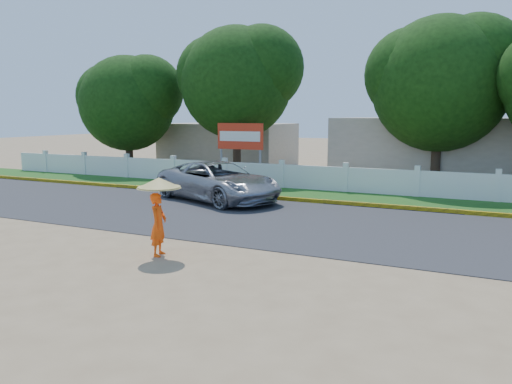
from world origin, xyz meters
TOP-DOWN VIEW (x-y plane):
  - ground at (0.00, 0.00)m, footprint 120.00×120.00m
  - road at (0.00, 4.50)m, footprint 60.00×7.00m
  - grass_verge at (0.00, 9.75)m, footprint 60.00×3.50m
  - curb at (0.00, 8.05)m, footprint 40.00×0.18m
  - fence at (0.00, 11.20)m, footprint 40.00×0.10m
  - building_near at (3.00, 18.00)m, footprint 10.00×6.00m
  - building_far at (-10.00, 19.00)m, footprint 8.00×5.00m
  - vehicle at (-3.95, 6.91)m, footprint 6.11×4.47m
  - monk_with_parasol at (-1.41, -0.45)m, footprint 1.04×1.04m
  - billboard at (-5.72, 12.30)m, footprint 2.50×0.13m
  - tree_row at (1.41, 14.25)m, footprint 33.76×7.38m

SIDE VIEW (x-z plane):
  - ground at x=0.00m, z-range 0.00..0.00m
  - road at x=0.00m, z-range 0.00..0.02m
  - grass_verge at x=0.00m, z-range 0.00..0.03m
  - curb at x=0.00m, z-range 0.00..0.16m
  - fence at x=0.00m, z-range 0.00..1.10m
  - vehicle at x=-3.95m, z-range 0.00..1.54m
  - monk_with_parasol at x=-1.41m, z-range 0.29..2.19m
  - building_far at x=-10.00m, z-range 0.00..2.80m
  - building_near at x=3.00m, z-range 0.00..3.20m
  - billboard at x=-5.72m, z-range 0.67..3.62m
  - tree_row at x=1.41m, z-range 0.51..9.15m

